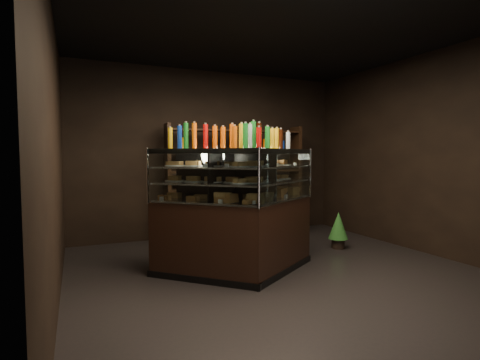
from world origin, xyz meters
name	(u,v)px	position (x,y,z in m)	size (l,w,h in m)	color
ground	(280,273)	(0.00, 0.00, 0.00)	(5.00, 5.00, 0.00)	black
room_shell	(281,117)	(0.00, 0.00, 1.94)	(5.02, 5.02, 3.01)	black
display_case	(239,232)	(-0.47, 0.23, 0.52)	(2.21, 1.51, 1.56)	black
food_display	(239,177)	(-0.47, 0.23, 1.21)	(1.80, 1.02, 0.48)	#BA7042
bottles_top	(239,137)	(-0.46, 0.24, 1.70)	(1.62, 0.88, 0.30)	silver
potted_conifer	(338,225)	(1.47, 0.72, 0.37)	(0.31, 0.31, 0.66)	black
back_shelving	(236,204)	(0.27, 2.05, 0.61)	(2.46, 0.58, 2.00)	black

